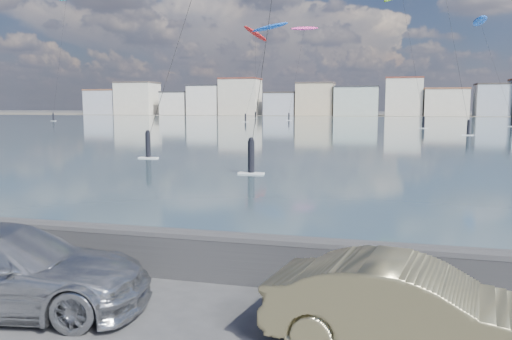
{
  "coord_description": "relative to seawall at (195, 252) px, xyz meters",
  "views": [
    {
      "loc": [
        3.75,
        -6.87,
        3.64
      ],
      "look_at": [
        1.0,
        4.0,
        2.2
      ],
      "focal_mm": 35.0,
      "sensor_mm": 36.0,
      "label": 1
    }
  ],
  "objects": [
    {
      "name": "car_champagne",
      "position": [
        4.24,
        -2.3,
        0.12
      ],
      "size": [
        4.46,
        2.23,
        1.4
      ],
      "primitive_type": "imported",
      "rotation": [
        0.0,
        0.0,
        1.39
      ],
      "color": "tan",
      "rests_on": "ground"
    },
    {
      "name": "bay_water",
      "position": [
        0.0,
        88.8,
        -0.58
      ],
      "size": [
        500.0,
        177.0,
        0.0
      ],
      "primitive_type": "cube",
      "color": "#32515C",
      "rests_on": "ground"
    },
    {
      "name": "far_shore_strip",
      "position": [
        0.0,
        197.3,
        -0.57
      ],
      "size": [
        500.0,
        60.0,
        0.0
      ],
      "primitive_type": "cube",
      "color": "#4C473D",
      "rests_on": "ground"
    },
    {
      "name": "far_buildings",
      "position": [
        1.31,
        183.3,
        5.44
      ],
      "size": [
        240.79,
        13.26,
        14.6
      ],
      "color": "#B2B7C6",
      "rests_on": "ground"
    },
    {
      "name": "kitesurfer_16",
      "position": [
        -75.41,
        105.95,
        29.71
      ],
      "size": [
        4.0,
        13.83,
        32.61
      ],
      "color": "#19BFBF",
      "rests_on": "ground"
    },
    {
      "name": "ground",
      "position": [
        0.0,
        -2.7,
        -0.58
      ],
      "size": [
        700.0,
        700.0,
        0.0
      ],
      "primitive_type": "plane",
      "color": "#333335",
      "rests_on": "ground"
    },
    {
      "name": "car_silver",
      "position": [
        -2.72,
        -2.33,
        0.17
      ],
      "size": [
        5.49,
        3.04,
        1.5
      ],
      "primitive_type": "imported",
      "rotation": [
        0.0,
        0.0,
        1.76
      ],
      "color": "#B0B2B8",
      "rests_on": "ground"
    },
    {
      "name": "kitesurfer_4",
      "position": [
        -36.38,
        148.34,
        25.52
      ],
      "size": [
        8.31,
        15.87,
        29.36
      ],
      "color": "red",
      "rests_on": "ground"
    },
    {
      "name": "kitesurfer_1",
      "position": [
        22.17,
        101.55,
        19.79
      ],
      "size": [
        6.54,
        19.11,
        21.56
      ],
      "color": "blue",
      "rests_on": "ground"
    },
    {
      "name": "kitesurfer_3",
      "position": [
        -22.64,
        107.67,
        21.16
      ],
      "size": [
        10.33,
        10.85,
        23.16
      ],
      "color": "blue",
      "rests_on": "ground"
    },
    {
      "name": "seawall",
      "position": [
        0.0,
        0.0,
        0.0
      ],
      "size": [
        400.0,
        0.36,
        1.08
      ],
      "color": "#28282B",
      "rests_on": "ground"
    },
    {
      "name": "kitesurfer_12",
      "position": [
        -16.77,
        122.79,
        22.77
      ],
      "size": [
        8.08,
        11.44,
        24.82
      ],
      "color": "#E5338C",
      "rests_on": "ground"
    }
  ]
}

